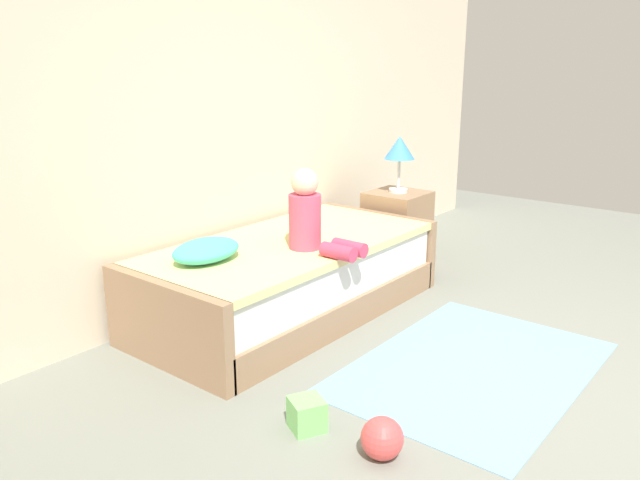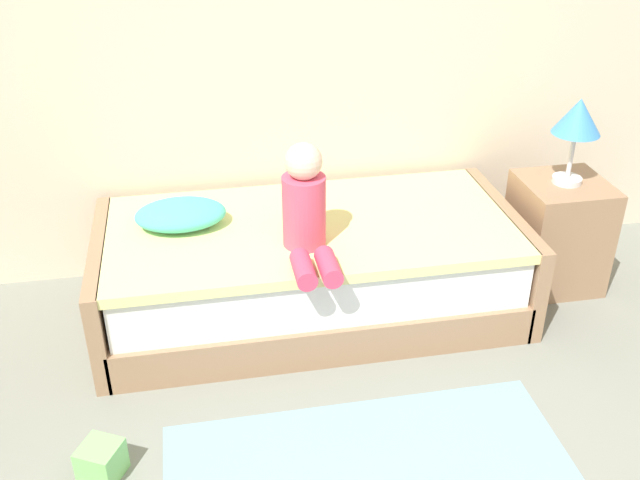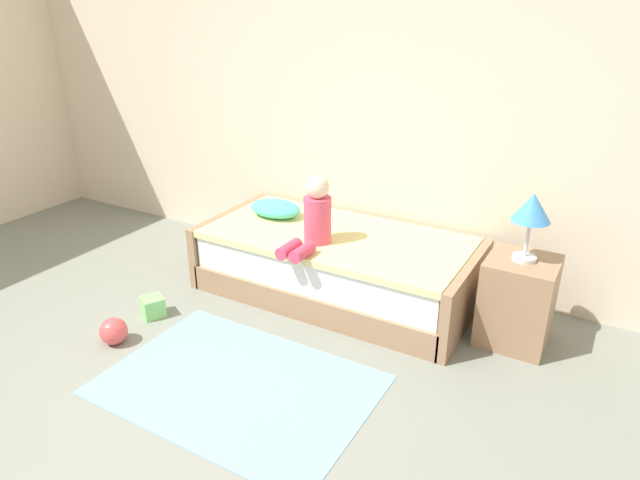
# 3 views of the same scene
# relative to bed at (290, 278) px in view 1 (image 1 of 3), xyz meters

# --- Properties ---
(ground_plane) EXTENTS (9.20, 9.20, 0.00)m
(ground_plane) POSITION_rel_bed_xyz_m (-0.13, -2.00, -0.25)
(ground_plane) COLOR gray
(wall_rear) EXTENTS (7.20, 0.10, 2.90)m
(wall_rear) POSITION_rel_bed_xyz_m (-0.13, 0.60, 1.20)
(wall_rear) COLOR beige
(wall_rear) RESTS_ON ground
(bed) EXTENTS (2.11, 1.00, 0.50)m
(bed) POSITION_rel_bed_xyz_m (0.00, 0.00, 0.00)
(bed) COLOR #997556
(bed) RESTS_ON ground
(nightstand) EXTENTS (0.44, 0.44, 0.60)m
(nightstand) POSITION_rel_bed_xyz_m (1.35, 0.02, 0.05)
(nightstand) COLOR #997556
(nightstand) RESTS_ON ground
(table_lamp) EXTENTS (0.24, 0.24, 0.45)m
(table_lamp) POSITION_rel_bed_xyz_m (1.35, 0.02, 0.69)
(table_lamp) COLOR silver
(table_lamp) RESTS_ON nightstand
(child_figure) EXTENTS (0.20, 0.51, 0.50)m
(child_figure) POSITION_rel_bed_xyz_m (-0.06, -0.23, 0.46)
(child_figure) COLOR #E04C6B
(child_figure) RESTS_ON bed
(pillow) EXTENTS (0.44, 0.30, 0.13)m
(pillow) POSITION_rel_bed_xyz_m (-0.62, 0.10, 0.32)
(pillow) COLOR #4CCCBC
(pillow) RESTS_ON bed
(toy_ball) EXTENTS (0.18, 0.18, 0.18)m
(toy_ball) POSITION_rel_bed_xyz_m (-0.96, -1.35, -0.15)
(toy_ball) COLOR #E54C4C
(toy_ball) RESTS_ON ground
(area_rug) EXTENTS (1.60, 1.10, 0.01)m
(area_rug) POSITION_rel_bed_xyz_m (0.03, -1.30, -0.24)
(area_rug) COLOR #7AA8CC
(area_rug) RESTS_ON ground
(toy_block) EXTENTS (0.20, 0.20, 0.15)m
(toy_block) POSITION_rel_bed_xyz_m (-0.99, -0.97, -0.17)
(toy_block) COLOR #7FD872
(toy_block) RESTS_ON ground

